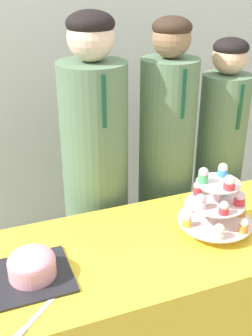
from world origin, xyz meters
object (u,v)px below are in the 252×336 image
object	(u,v)px
student_0	(96,188)
cupcake_stand	(216,203)
round_cake	(32,266)
cake_knife	(26,327)
student_1	(165,178)
student_2	(217,176)

from	to	relation	value
student_0	cupcake_stand	bearing A→B (deg)	-55.96
round_cake	student_0	xyz separation A→B (m)	(0.40, 0.53, -0.05)
cake_knife	student_0	bearing A→B (deg)	16.41
round_cake	student_1	world-z (taller)	student_1
cupcake_stand	student_0	xyz separation A→B (m)	(-0.34, 0.51, -0.12)
round_cake	cake_knife	world-z (taller)	round_cake
student_2	student_1	bearing A→B (deg)	180.00
student_1	student_2	xyz separation A→B (m)	(0.32, -0.00, -0.05)
round_cake	cupcake_stand	world-z (taller)	cupcake_stand
cake_knife	cupcake_stand	distance (m)	0.84
cake_knife	student_2	distance (m)	1.37
student_0	student_2	xyz separation A→B (m)	(0.69, -0.00, -0.06)
round_cake	cake_knife	xyz separation A→B (m)	(-0.06, -0.22, -0.05)
round_cake	student_2	bearing A→B (deg)	26.30
student_1	student_2	bearing A→B (deg)	-0.00
cupcake_stand	student_1	world-z (taller)	student_1
cupcake_stand	student_2	distance (m)	0.64
cupcake_stand	student_2	size ratio (longest dim) A/B	0.21
round_cake	cupcake_stand	size ratio (longest dim) A/B	0.88
cupcake_stand	student_1	size ratio (longest dim) A/B	0.20
student_1	student_2	world-z (taller)	student_1
cake_knife	student_0	xyz separation A→B (m)	(0.46, 0.75, -0.00)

